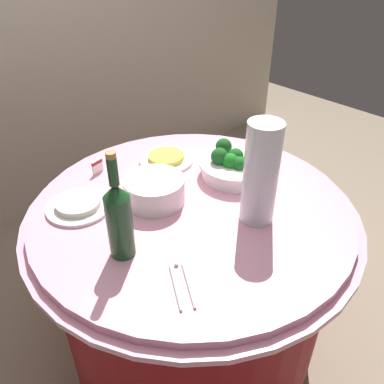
# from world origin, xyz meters

# --- Properties ---
(ground_plane) EXTENTS (6.00, 6.00, 0.00)m
(ground_plane) POSITION_xyz_m (0.00, 0.00, 0.00)
(ground_plane) COLOR gray
(buffet_table) EXTENTS (1.16, 1.16, 0.74)m
(buffet_table) POSITION_xyz_m (0.00, 0.00, 0.38)
(buffet_table) COLOR maroon
(buffet_table) RESTS_ON ground_plane
(broccoli_bowl) EXTENTS (0.28, 0.28, 0.12)m
(broccoli_bowl) POSITION_xyz_m (0.25, 0.03, 0.79)
(broccoli_bowl) COLOR white
(broccoli_bowl) RESTS_ON buffet_table
(plate_stack) EXTENTS (0.21, 0.21, 0.09)m
(plate_stack) POSITION_xyz_m (-0.08, 0.10, 0.79)
(plate_stack) COLOR white
(plate_stack) RESTS_ON buffet_table
(wine_bottle) EXTENTS (0.07, 0.07, 0.34)m
(wine_bottle) POSITION_xyz_m (-0.31, -0.04, 0.87)
(wine_bottle) COLOR #1A4823
(wine_bottle) RESTS_ON buffet_table
(decorative_fruit_vase) EXTENTS (0.11, 0.11, 0.34)m
(decorative_fruit_vase) POSITION_xyz_m (0.10, -0.20, 0.89)
(decorative_fruit_vase) COLOR silver
(decorative_fruit_vase) RESTS_ON buffet_table
(serving_tongs) EXTENTS (0.12, 0.16, 0.01)m
(serving_tongs) POSITION_xyz_m (-0.27, -0.25, 0.74)
(serving_tongs) COLOR silver
(serving_tongs) RESTS_ON buffet_table
(food_plate_fried_egg) EXTENTS (0.22, 0.22, 0.03)m
(food_plate_fried_egg) POSITION_xyz_m (0.12, 0.29, 0.75)
(food_plate_fried_egg) COLOR white
(food_plate_fried_egg) RESTS_ON buffet_table
(food_plate_rice) EXTENTS (0.22, 0.22, 0.03)m
(food_plate_rice) POSITION_xyz_m (-0.30, 0.24, 0.75)
(food_plate_rice) COLOR white
(food_plate_rice) RESTS_ON buffet_table
(label_placard_front) EXTENTS (0.05, 0.02, 0.05)m
(label_placard_front) POSITION_xyz_m (-0.13, 0.40, 0.77)
(label_placard_front) COLOR white
(label_placard_front) RESTS_ON buffet_table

